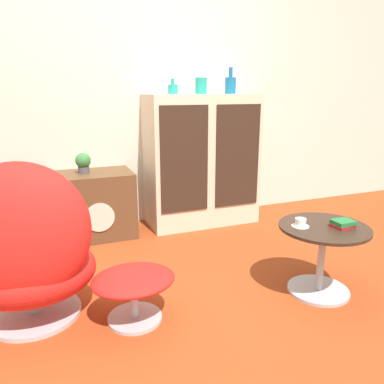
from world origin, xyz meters
name	(u,v)px	position (x,y,z in m)	size (l,w,h in m)	color
ground_plane	(207,311)	(0.00, 0.00, 0.00)	(12.00, 12.00, 0.00)	#9E3D19
wall_back	(132,81)	(0.00, 1.67, 1.30)	(6.40, 0.06, 2.60)	silver
sideboard	(202,160)	(0.56, 1.41, 0.59)	(1.01, 0.46, 1.19)	beige
tv_console	(96,205)	(-0.42, 1.42, 0.28)	(0.63, 0.45, 0.56)	brown
egg_chair	(25,253)	(-0.92, 0.26, 0.40)	(0.79, 0.74, 0.91)	#B7B7BC
ottoman	(133,284)	(-0.40, 0.07, 0.22)	(0.45, 0.38, 0.29)	#B7B7BC
coffee_table	(322,251)	(0.73, -0.06, 0.27)	(0.53, 0.53, 0.43)	#B7B7BC
vase_leftmost	(173,89)	(0.29, 1.42, 1.23)	(0.08, 0.08, 0.13)	teal
vase_inner_left	(201,86)	(0.55, 1.42, 1.26)	(0.10, 0.10, 0.14)	teal
vase_inner_right	(230,85)	(0.84, 1.42, 1.27)	(0.10, 0.10, 0.23)	#196699
potted_plant	(83,162)	(-0.49, 1.42, 0.65)	(0.12, 0.12, 0.17)	#4C4C51
teacup	(300,223)	(0.59, -0.01, 0.46)	(0.10, 0.10, 0.05)	white
book_stack	(343,224)	(0.82, -0.11, 0.46)	(0.13, 0.11, 0.04)	red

